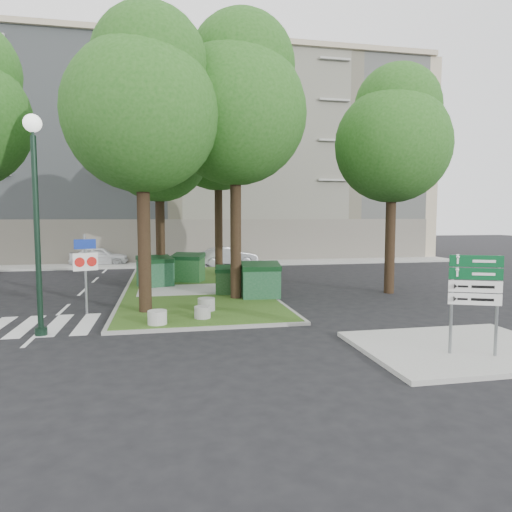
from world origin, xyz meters
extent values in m
plane|color=black|center=(0.00, 0.00, 0.00)|extent=(120.00, 120.00, 0.00)
cube|color=#254614|center=(0.50, 8.00, 0.06)|extent=(6.00, 16.00, 0.12)
cube|color=gray|center=(0.50, 8.00, 0.05)|extent=(6.30, 16.30, 0.10)
cube|color=#999993|center=(6.50, -3.50, 0.06)|extent=(5.00, 4.00, 0.12)
cube|color=#999993|center=(0.00, 18.50, 0.06)|extent=(42.00, 3.00, 0.12)
cube|color=silver|center=(-3.75, 1.50, 0.01)|extent=(5.00, 3.00, 0.01)
cube|color=#B9A88B|center=(0.00, 26.00, 8.00)|extent=(41.00, 12.00, 16.00)
cylinder|color=black|center=(-1.50, 2.50, 3.08)|extent=(0.44, 0.44, 6.16)
sphere|color=#1F5216|center=(-1.50, 2.50, 6.82)|extent=(5.20, 5.20, 5.20)
sphere|color=#1F5216|center=(-1.20, 2.70, 8.58)|extent=(3.90, 3.90, 3.90)
cylinder|color=black|center=(2.00, 4.50, 3.36)|extent=(0.44, 0.44, 6.72)
sphere|color=#1F5216|center=(2.00, 4.50, 7.44)|extent=(5.60, 5.60, 5.60)
sphere|color=#1F5216|center=(2.30, 4.70, 9.36)|extent=(4.20, 4.20, 4.20)
cylinder|color=black|center=(-1.00, 9.00, 2.94)|extent=(0.44, 0.44, 5.88)
sphere|color=#1F5216|center=(-1.00, 9.00, 6.51)|extent=(4.80, 4.80, 4.80)
sphere|color=#1F5216|center=(-0.70, 9.20, 8.19)|extent=(3.60, 3.60, 3.60)
cylinder|color=black|center=(2.20, 12.00, 3.50)|extent=(0.44, 0.44, 7.00)
sphere|color=#1F5216|center=(2.20, 12.00, 7.75)|extent=(5.80, 5.80, 5.80)
sphere|color=#1F5216|center=(2.50, 12.20, 9.75)|extent=(4.35, 4.35, 4.35)
cylinder|color=black|center=(9.00, 5.00, 2.94)|extent=(0.44, 0.44, 5.88)
sphere|color=#1F5216|center=(9.00, 5.00, 6.51)|extent=(5.00, 5.00, 5.00)
sphere|color=#1F5216|center=(9.30, 5.20, 8.19)|extent=(3.75, 3.75, 3.75)
cube|color=#113E21|center=(-1.26, 8.28, 0.71)|extent=(1.76, 1.47, 1.19)
cube|color=black|center=(-1.26, 8.28, 1.40)|extent=(1.84, 1.55, 0.34)
cube|color=#123E16|center=(0.34, 9.69, 0.71)|extent=(1.77, 1.50, 1.18)
cube|color=black|center=(0.34, 9.69, 1.40)|extent=(1.84, 1.58, 0.34)
cube|color=black|center=(1.94, 5.59, 0.61)|extent=(1.37, 1.04, 0.98)
cube|color=black|center=(1.94, 5.59, 1.18)|extent=(1.42, 1.11, 0.28)
cube|color=#133F21|center=(3.00, 4.40, 0.71)|extent=(1.58, 1.13, 1.19)
cube|color=black|center=(3.00, 4.40, 1.40)|extent=(1.64, 1.21, 0.34)
cylinder|color=#A9A9A3|center=(-1.07, 0.50, 0.33)|extent=(0.59, 0.59, 0.42)
cylinder|color=gray|center=(0.36, 1.06, 0.31)|extent=(0.53, 0.53, 0.38)
cylinder|color=gray|center=(0.59, 2.25, 0.34)|extent=(0.61, 0.61, 0.43)
cylinder|color=yellow|center=(3.20, 11.60, 0.49)|extent=(0.42, 0.42, 0.74)
cylinder|color=black|center=(-4.35, 0.25, 2.83)|extent=(0.16, 0.16, 5.65)
cylinder|color=black|center=(-4.35, 0.25, 0.11)|extent=(0.34, 0.34, 0.23)
sphere|color=white|center=(-4.35, 0.25, 5.99)|extent=(0.50, 0.50, 0.50)
cylinder|color=slate|center=(-3.52, 3.00, 1.40)|extent=(0.12, 0.12, 2.80)
cube|color=navy|center=(-3.52, 3.00, 2.46)|extent=(0.69, 0.31, 0.34)
cube|color=white|center=(-3.52, 3.00, 1.85)|extent=(0.80, 0.35, 0.62)
cylinder|color=red|center=(-3.72, 3.00, 1.85)|extent=(0.32, 0.16, 0.34)
cylinder|color=red|center=(-3.32, 3.00, 1.85)|extent=(0.32, 0.16, 0.34)
cylinder|color=slate|center=(5.91, -3.95, 1.31)|extent=(0.10, 0.10, 2.39)
cylinder|color=slate|center=(6.84, -4.35, 1.31)|extent=(0.10, 0.10, 2.39)
cube|color=#094821|center=(6.38, -4.15, 2.37)|extent=(1.12, 0.50, 0.28)
cube|color=#094821|center=(6.38, -4.15, 2.07)|extent=(1.12, 0.50, 0.28)
cube|color=white|center=(6.38, -4.15, 1.77)|extent=(1.12, 0.50, 0.28)
cube|color=white|center=(6.38, -4.15, 1.46)|extent=(1.12, 0.50, 0.28)
imported|color=white|center=(-5.27, 19.50, 0.66)|extent=(3.90, 1.60, 1.32)
imported|color=#A1A3A9|center=(3.50, 17.57, 0.66)|extent=(4.08, 1.66, 1.32)
camera|label=1|loc=(-0.83, -13.59, 3.42)|focal=32.00mm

